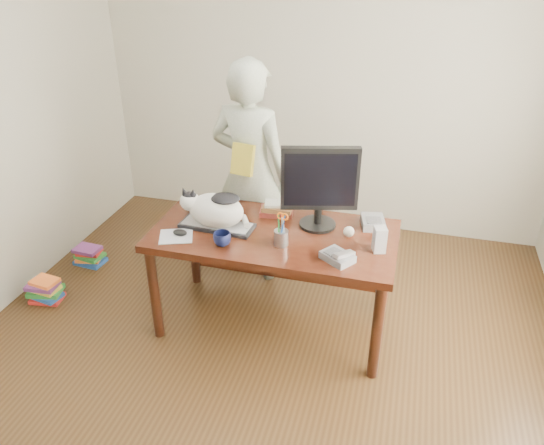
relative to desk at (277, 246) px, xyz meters
The scene contains 18 objects.
room 1.01m from the desk, 90.00° to the right, with size 4.50×4.50×4.50m.
desk is the anchor object (origin of this frame).
keyboard 0.43m from the desk, 163.83° to the right, with size 0.50×0.22×0.03m.
cat 0.51m from the desk, 164.25° to the right, with size 0.49×0.25×0.27m.
monitor 0.54m from the desk, 14.68° to the left, with size 0.50×0.30×0.57m.
pen_cup 0.32m from the desk, 68.88° to the right, with size 0.11×0.11×0.23m.
mousepad 0.69m from the desk, 153.49° to the right, with size 0.27×0.25×0.00m.
mouse 0.67m from the desk, 154.29° to the right, with size 0.11×0.09×0.04m.
coffee_mug 0.46m from the desk, 130.55° to the right, with size 0.11×0.11×0.09m, color black.
phone 0.58m from the desk, 33.85° to the right, with size 0.23×0.22×0.09m.
speaker 0.73m from the desk, 10.83° to the right, with size 0.09×0.10×0.16m.
baseball 0.51m from the desk, ahead, with size 0.07×0.07×0.07m.
book_stack 0.27m from the desk, 104.95° to the left, with size 0.25×0.20×0.09m.
calculator 0.67m from the desk, 16.62° to the left, with size 0.19×0.22×0.06m.
person 0.71m from the desk, 123.07° to the left, with size 0.64×0.42×1.75m, color silver.
held_book 0.69m from the desk, 133.37° to the left, with size 0.18×0.12×0.23m.
book_pile_a 1.85m from the desk, behind, with size 0.27×0.22×0.18m.
book_pile_b 1.82m from the desk, behind, with size 0.26×0.20×0.15m.
Camera 1 is at (0.78, -2.32, 2.47)m, focal length 35.00 mm.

